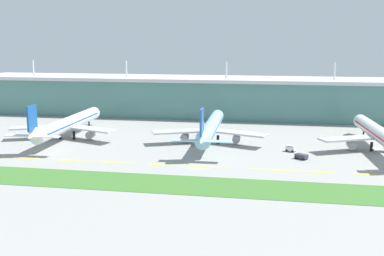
# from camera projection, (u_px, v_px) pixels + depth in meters

# --- Properties ---
(ground_plane) EXTENTS (600.00, 600.00, 0.00)m
(ground_plane) POSITION_uv_depth(u_px,v_px,m) (197.00, 167.00, 155.23)
(ground_plane) COLOR gray
(terminal_building) EXTENTS (288.00, 34.00, 31.02)m
(terminal_building) POSITION_uv_depth(u_px,v_px,m) (227.00, 97.00, 253.18)
(terminal_building) COLOR slate
(terminal_building) RESTS_ON ground
(airliner_near) EXTENTS (48.80, 70.15, 18.90)m
(airliner_near) POSITION_uv_depth(u_px,v_px,m) (68.00, 124.00, 198.58)
(airliner_near) COLOR white
(airliner_near) RESTS_ON ground
(airliner_middle) EXTENTS (48.78, 69.06, 18.90)m
(airliner_middle) POSITION_uv_depth(u_px,v_px,m) (211.00, 128.00, 189.96)
(airliner_middle) COLOR #9ED1EA
(airliner_middle) RESTS_ON ground
(airliner_far) EXTENTS (48.70, 68.24, 18.90)m
(airliner_far) POSITION_uv_depth(u_px,v_px,m) (380.00, 134.00, 176.65)
(airliner_far) COLOR white
(airliner_far) RESTS_ON ground
(taxiway_stripe_west) EXTENTS (28.00, 0.70, 0.04)m
(taxiway_stripe_west) POSITION_uv_depth(u_px,v_px,m) (6.00, 157.00, 167.39)
(taxiway_stripe_west) COLOR yellow
(taxiway_stripe_west) RESTS_ON ground
(taxiway_stripe_mid_west) EXTENTS (28.00, 0.70, 0.04)m
(taxiway_stripe_mid_west) POSITION_uv_depth(u_px,v_px,m) (94.00, 162.00, 161.67)
(taxiway_stripe_mid_west) COLOR yellow
(taxiway_stripe_mid_west) RESTS_ON ground
(taxiway_stripe_centre) EXTENTS (28.00, 0.70, 0.04)m
(taxiway_stripe_centre) POSITION_uv_depth(u_px,v_px,m) (188.00, 166.00, 155.95)
(taxiway_stripe_centre) COLOR yellow
(taxiway_stripe_centre) RESTS_ON ground
(taxiway_stripe_mid_east) EXTENTS (28.00, 0.70, 0.04)m
(taxiway_stripe_mid_east) POSITION_uv_depth(u_px,v_px,m) (290.00, 171.00, 150.23)
(taxiway_stripe_mid_east) COLOR yellow
(taxiway_stripe_mid_east) RESTS_ON ground
(grass_verge) EXTENTS (300.00, 18.00, 0.10)m
(grass_verge) POSITION_uv_depth(u_px,v_px,m) (186.00, 185.00, 135.56)
(grass_verge) COLOR #3D702D
(grass_verge) RESTS_ON ground
(baggage_cart) EXTENTS (4.02, 3.38, 2.48)m
(baggage_cart) POSITION_uv_depth(u_px,v_px,m) (291.00, 149.00, 175.83)
(baggage_cart) COLOR silver
(baggage_cart) RESTS_ON ground
(pushback_tug) EXTENTS (4.97, 4.52, 1.85)m
(pushback_tug) POSITION_uv_depth(u_px,v_px,m) (301.00, 156.00, 164.88)
(pushback_tug) COLOR #333842
(pushback_tug) RESTS_ON ground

